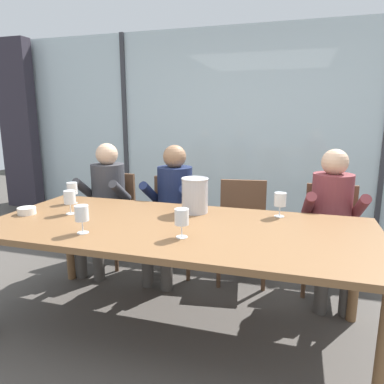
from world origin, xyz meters
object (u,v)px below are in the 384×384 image
at_px(wine_glass_near_bucket, 72,189).
at_px(ice_bucket_primary, 195,195).
at_px(tasting_bowl, 27,211).
at_px(wine_glass_by_left_taster, 280,201).
at_px(chair_center, 242,222).
at_px(wine_glass_center_pour, 182,218).
at_px(chair_near_curtain, 112,210).
at_px(dining_table, 177,234).
at_px(wine_glass_by_right_taster, 70,198).
at_px(person_navy_polo, 172,202).
at_px(chair_right_of_center, 330,229).
at_px(wine_glass_spare_empty, 82,214).
at_px(person_charcoal_jacket, 105,197).
at_px(person_maroon_top, 332,214).
at_px(chair_left_of_center, 174,216).

bearing_deg(wine_glass_near_bucket, ice_bucket_primary, 1.43).
bearing_deg(tasting_bowl, wine_glass_by_left_taster, 14.71).
bearing_deg(chair_center, wine_glass_center_pour, -107.02).
height_order(chair_near_curtain, tasting_bowl, chair_near_curtain).
bearing_deg(wine_glass_by_left_taster, dining_table, -147.82).
xyz_separation_m(chair_near_curtain, wine_glass_by_right_taster, (0.21, -0.96, 0.36)).
relative_size(tasting_bowl, wine_glass_by_right_taster, 0.74).
bearing_deg(chair_center, wine_glass_by_left_taster, -67.36).
height_order(dining_table, person_navy_polo, person_navy_polo).
bearing_deg(wine_glass_near_bucket, chair_near_curtain, 93.13).
xyz_separation_m(chair_right_of_center, wine_glass_spare_empty, (-1.53, -1.29, 0.36)).
distance_m(chair_near_curtain, wine_glass_center_pour, 1.71).
distance_m(wine_glass_by_right_taster, wine_glass_spare_empty, 0.48).
distance_m(chair_right_of_center, person_charcoal_jacket, 2.07).
relative_size(dining_table, chair_center, 2.91).
relative_size(person_maroon_top, wine_glass_by_right_taster, 6.89).
distance_m(person_navy_polo, tasting_bowl, 1.20).
height_order(person_navy_polo, wine_glass_spare_empty, person_navy_polo).
bearing_deg(wine_glass_by_right_taster, person_charcoal_jacket, 103.15).
distance_m(chair_near_curtain, wine_glass_by_left_taster, 1.82).
bearing_deg(wine_glass_center_pour, wine_glass_by_right_taster, 165.11).
height_order(chair_center, wine_glass_spare_empty, wine_glass_spare_empty).
xyz_separation_m(dining_table, wine_glass_spare_empty, (-0.50, -0.32, 0.18)).
height_order(chair_right_of_center, person_navy_polo, person_navy_polo).
height_order(chair_near_curtain, wine_glass_by_left_taster, wine_glass_by_left_taster).
xyz_separation_m(dining_table, wine_glass_near_bucket, (-1.01, 0.31, 0.18)).
height_order(person_navy_polo, wine_glass_by_left_taster, person_navy_polo).
height_order(person_maroon_top, wine_glass_by_right_taster, person_maroon_top).
bearing_deg(wine_glass_spare_empty, person_charcoal_jacket, 114.43).
relative_size(ice_bucket_primary, wine_glass_by_right_taster, 1.49).
xyz_separation_m(wine_glass_by_left_taster, wine_glass_center_pour, (-0.53, -0.62, 0.00)).
relative_size(chair_right_of_center, wine_glass_by_left_taster, 5.06).
height_order(dining_table, ice_bucket_primary, ice_bucket_primary).
height_order(chair_near_curtain, wine_glass_spare_empty, wine_glass_spare_empty).
distance_m(dining_table, chair_left_of_center, 1.06).
height_order(person_charcoal_jacket, wine_glass_by_left_taster, person_charcoal_jacket).
bearing_deg(wine_glass_by_right_taster, wine_glass_spare_empty, -46.37).
xyz_separation_m(wine_glass_near_bucket, wine_glass_by_right_taster, (0.18, -0.28, 0.00)).
bearing_deg(person_navy_polo, chair_near_curtain, 170.85).
bearing_deg(wine_glass_spare_empty, person_maroon_top, 36.75).
distance_m(chair_right_of_center, wine_glass_spare_empty, 2.04).
distance_m(chair_center, wine_glass_center_pour, 1.26).
xyz_separation_m(chair_left_of_center, wine_glass_by_left_taster, (1.01, -0.58, 0.36)).
bearing_deg(person_charcoal_jacket, person_maroon_top, -0.62).
relative_size(wine_glass_by_left_taster, wine_glass_center_pour, 1.00).
bearing_deg(person_maroon_top, wine_glass_by_left_taster, -137.40).
xyz_separation_m(dining_table, chair_center, (0.29, 0.98, -0.18)).
bearing_deg(person_charcoal_jacket, wine_glass_by_right_taster, -77.48).
bearing_deg(chair_right_of_center, person_charcoal_jacket, -175.21).
relative_size(chair_near_curtain, chair_right_of_center, 1.00).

